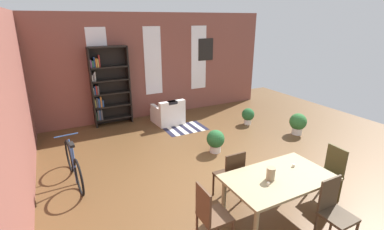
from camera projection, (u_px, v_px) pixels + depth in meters
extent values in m
plane|color=brown|center=(235.00, 181.00, 5.40)|extent=(11.54, 11.54, 0.00)
cube|color=brown|center=(152.00, 66.00, 8.65)|extent=(7.91, 0.12, 3.18)
cube|color=brown|center=(4.00, 141.00, 3.35)|extent=(0.12, 9.88, 3.18)
cube|color=white|center=(99.00, 65.00, 7.84)|extent=(0.55, 0.02, 2.07)
cube|color=white|center=(153.00, 61.00, 8.54)|extent=(0.55, 0.02, 2.07)
cube|color=white|center=(199.00, 58.00, 9.24)|extent=(0.55, 0.02, 2.07)
cube|color=#8F805B|center=(279.00, 178.00, 4.16)|extent=(1.64, 0.95, 0.04)
cylinder|color=#8F805B|center=(256.00, 230.00, 3.65)|extent=(0.07, 0.07, 0.71)
cylinder|color=#8F805B|center=(329.00, 199.00, 4.28)|extent=(0.07, 0.07, 0.71)
cylinder|color=#8F805B|center=(224.00, 199.00, 4.29)|extent=(0.07, 0.07, 0.71)
cylinder|color=#8F805B|center=(291.00, 176.00, 4.91)|extent=(0.07, 0.07, 0.71)
cylinder|color=#998466|center=(271.00, 174.00, 4.04)|extent=(0.13, 0.13, 0.20)
cylinder|color=silver|center=(293.00, 165.00, 4.43)|extent=(0.04, 0.04, 0.05)
cylinder|color=silver|center=(268.00, 184.00, 3.93)|extent=(0.04, 0.04, 0.04)
cube|color=#443D1F|center=(326.00, 176.00, 4.74)|extent=(0.42, 0.42, 0.04)
cube|color=#443D1F|center=(336.00, 161.00, 4.73)|extent=(0.05, 0.38, 0.50)
cylinder|color=#443D1F|center=(308.00, 185.00, 4.90)|extent=(0.04, 0.04, 0.43)
cylinder|color=#443D1F|center=(325.00, 196.00, 4.59)|extent=(0.04, 0.04, 0.43)
cylinder|color=#443D1F|center=(323.00, 180.00, 5.04)|extent=(0.04, 0.04, 0.43)
cylinder|color=#443D1F|center=(340.00, 190.00, 4.73)|extent=(0.04, 0.04, 0.43)
cube|color=#332113|center=(228.00, 176.00, 4.74)|extent=(0.40, 0.40, 0.04)
cube|color=#332113|center=(235.00, 168.00, 4.50)|extent=(0.38, 0.03, 0.50)
cylinder|color=#332113|center=(230.00, 180.00, 5.05)|extent=(0.04, 0.04, 0.43)
cylinder|color=#332113|center=(213.00, 185.00, 4.89)|extent=(0.04, 0.04, 0.43)
cylinder|color=#332113|center=(242.00, 190.00, 4.75)|extent=(0.04, 0.04, 0.43)
cylinder|color=#332113|center=(225.00, 196.00, 4.59)|extent=(0.04, 0.04, 0.43)
cube|color=#423424|center=(338.00, 217.00, 3.76)|extent=(0.40, 0.40, 0.04)
cube|color=#423424|center=(329.00, 194.00, 3.83)|extent=(0.38, 0.03, 0.50)
cylinder|color=#423424|center=(315.00, 227.00, 3.91)|extent=(0.04, 0.04, 0.43)
cylinder|color=#423424|center=(332.00, 219.00, 4.07)|extent=(0.04, 0.04, 0.43)
cube|color=#513624|center=(215.00, 216.00, 3.77)|extent=(0.41, 0.41, 0.04)
cube|color=#513624|center=(203.00, 205.00, 3.60)|extent=(0.03, 0.38, 0.50)
cylinder|color=#513624|center=(219.00, 218.00, 4.07)|extent=(0.04, 0.04, 0.43)
cylinder|color=#513624|center=(197.00, 226.00, 3.92)|extent=(0.04, 0.04, 0.43)
cube|color=black|center=(92.00, 89.00, 7.75)|extent=(0.04, 0.30, 2.28)
cube|color=black|center=(129.00, 85.00, 8.21)|extent=(0.04, 0.30, 2.28)
cube|color=black|center=(110.00, 86.00, 8.10)|extent=(1.09, 0.01, 2.28)
cube|color=black|center=(114.00, 118.00, 8.29)|extent=(1.05, 0.30, 0.04)
cube|color=#33724C|center=(96.00, 116.00, 8.03)|extent=(0.03, 0.21, 0.23)
cube|color=#4C4C51|center=(98.00, 114.00, 8.04)|extent=(0.05, 0.24, 0.30)
cube|color=#284C8C|center=(99.00, 114.00, 8.06)|extent=(0.03, 0.24, 0.29)
cube|color=#4C4C51|center=(101.00, 114.00, 8.08)|extent=(0.05, 0.24, 0.29)
cube|color=black|center=(113.00, 105.00, 8.17)|extent=(1.05, 0.30, 0.04)
cube|color=gold|center=(95.00, 103.00, 7.91)|extent=(0.04, 0.16, 0.23)
cube|color=#4C4C51|center=(97.00, 102.00, 7.92)|extent=(0.04, 0.19, 0.28)
cube|color=#284C8C|center=(99.00, 102.00, 7.95)|extent=(0.05, 0.26, 0.26)
cube|color=orange|center=(101.00, 101.00, 7.97)|extent=(0.03, 0.23, 0.30)
cube|color=#284C8C|center=(103.00, 103.00, 8.01)|extent=(0.04, 0.20, 0.19)
cube|color=black|center=(111.00, 93.00, 8.04)|extent=(1.05, 0.30, 0.04)
cube|color=white|center=(93.00, 91.00, 7.79)|extent=(0.03, 0.18, 0.19)
cube|color=#284C8C|center=(95.00, 90.00, 7.80)|extent=(0.03, 0.20, 0.24)
cube|color=#B22D28|center=(96.00, 90.00, 7.81)|extent=(0.03, 0.25, 0.26)
cube|color=#4C4C51|center=(98.00, 89.00, 7.83)|extent=(0.04, 0.22, 0.25)
cube|color=black|center=(110.00, 80.00, 7.91)|extent=(1.05, 0.30, 0.04)
cube|color=white|center=(92.00, 78.00, 7.67)|extent=(0.03, 0.23, 0.18)
cube|color=#4C4C51|center=(93.00, 77.00, 7.68)|extent=(0.04, 0.26, 0.23)
cube|color=white|center=(95.00, 76.00, 7.69)|extent=(0.03, 0.16, 0.26)
cube|color=black|center=(109.00, 67.00, 7.79)|extent=(1.05, 0.30, 0.04)
cube|color=#8C4C8C|center=(90.00, 64.00, 7.54)|extent=(0.04, 0.20, 0.20)
cube|color=#33724C|center=(92.00, 64.00, 7.57)|extent=(0.04, 0.18, 0.19)
cube|color=#284C8C|center=(94.00, 62.00, 7.57)|extent=(0.03, 0.19, 0.28)
cube|color=orange|center=(96.00, 63.00, 7.59)|extent=(0.04, 0.21, 0.24)
cube|color=gold|center=(97.00, 63.00, 7.62)|extent=(0.03, 0.24, 0.23)
cube|color=#B22D28|center=(99.00, 61.00, 7.62)|extent=(0.03, 0.18, 0.32)
cube|color=black|center=(107.00, 47.00, 7.61)|extent=(1.05, 0.30, 0.04)
cube|color=white|center=(168.00, 116.00, 8.39)|extent=(0.85, 0.85, 0.40)
cube|color=white|center=(172.00, 107.00, 8.00)|extent=(0.81, 0.21, 0.35)
cube|color=white|center=(177.00, 106.00, 8.46)|extent=(0.16, 0.73, 0.15)
cube|color=white|center=(157.00, 109.00, 8.13)|extent=(0.16, 0.73, 0.15)
cube|color=black|center=(172.00, 103.00, 7.96)|extent=(0.29, 0.19, 0.08)
torus|color=black|center=(79.00, 177.00, 4.92)|extent=(0.10, 0.69, 0.69)
torus|color=black|center=(69.00, 156.00, 5.68)|extent=(0.10, 0.69, 0.69)
cylinder|color=#335999|center=(73.00, 161.00, 5.27)|extent=(0.06, 0.30, 0.83)
cylinder|color=#335999|center=(73.00, 156.00, 5.07)|extent=(0.04, 0.04, 0.45)
cube|color=black|center=(71.00, 145.00, 4.99)|extent=(0.10, 0.21, 0.05)
cylinder|color=#335999|center=(66.00, 135.00, 5.44)|extent=(0.44, 0.06, 0.02)
cylinder|color=silver|center=(297.00, 131.00, 7.57)|extent=(0.27, 0.27, 0.18)
sphere|color=#2D6B33|center=(298.00, 122.00, 7.48)|extent=(0.45, 0.45, 0.45)
cylinder|color=silver|center=(248.00, 122.00, 8.29)|extent=(0.21, 0.21, 0.16)
sphere|color=#235B2D|center=(248.00, 114.00, 8.21)|extent=(0.37, 0.37, 0.37)
cylinder|color=silver|center=(215.00, 149.00, 6.56)|extent=(0.26, 0.26, 0.16)
sphere|color=#235B2D|center=(216.00, 139.00, 6.48)|extent=(0.42, 0.42, 0.42)
cube|color=#1E1E33|center=(168.00, 131.00, 7.75)|extent=(0.13, 0.81, 0.01)
cube|color=silver|center=(173.00, 131.00, 7.81)|extent=(0.13, 0.81, 0.01)
cube|color=#1E1E33|center=(177.00, 130.00, 7.86)|extent=(0.13, 0.81, 0.01)
cube|color=silver|center=(181.00, 129.00, 7.92)|extent=(0.13, 0.81, 0.01)
cube|color=#1E1E33|center=(185.00, 128.00, 7.98)|extent=(0.13, 0.81, 0.01)
cube|color=silver|center=(189.00, 127.00, 8.03)|extent=(0.13, 0.81, 0.01)
cube|color=#1E1E33|center=(193.00, 127.00, 8.09)|extent=(0.13, 0.81, 0.01)
cube|color=silver|center=(197.00, 126.00, 8.15)|extent=(0.13, 0.81, 0.01)
cube|color=#1E1E33|center=(201.00, 125.00, 8.20)|extent=(0.13, 0.81, 0.01)
cube|color=black|center=(206.00, 50.00, 9.26)|extent=(0.56, 0.03, 0.72)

